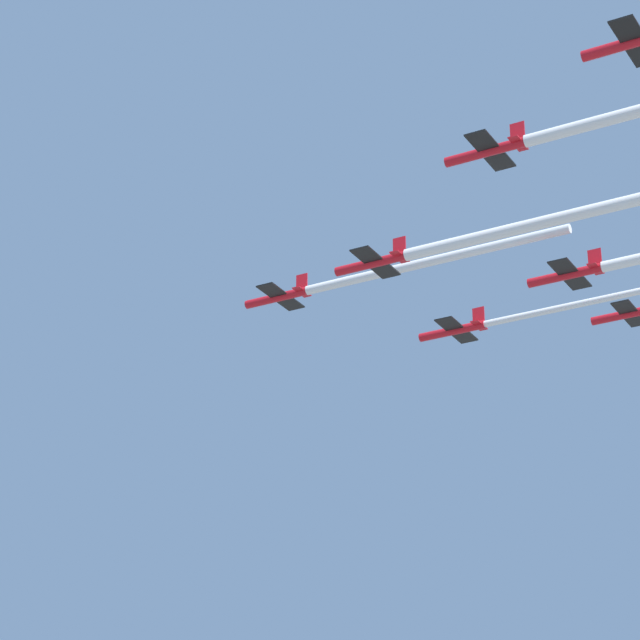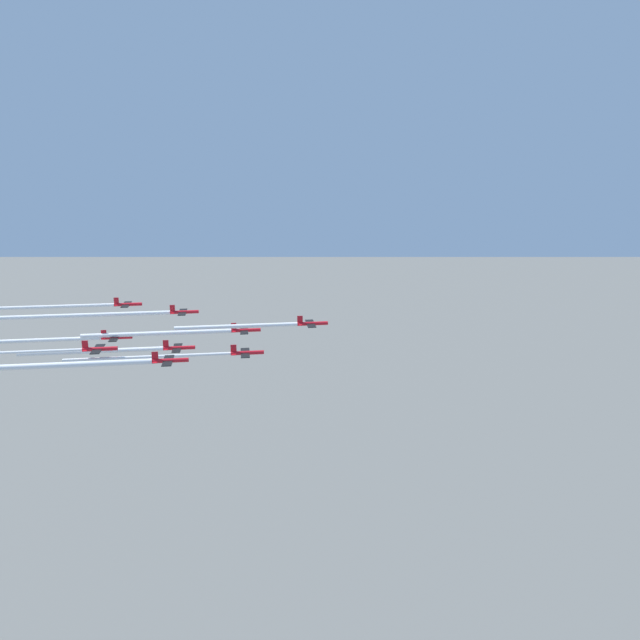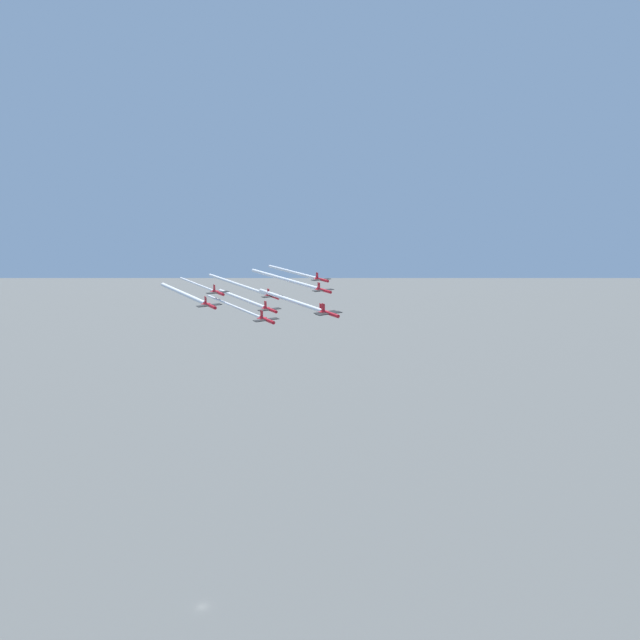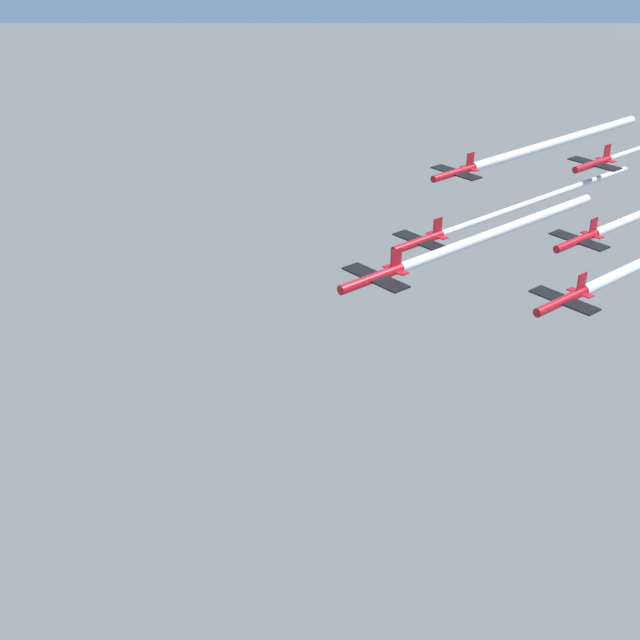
% 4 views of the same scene
% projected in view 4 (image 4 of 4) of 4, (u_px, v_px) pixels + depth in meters
% --- Properties ---
extents(jet_0, '(7.79, 8.25, 2.76)m').
position_uv_depth(jet_0, '(374.00, 278.00, 88.02)').
color(jet_0, red).
extents(jet_1, '(7.79, 8.25, 2.76)m').
position_uv_depth(jet_1, '(563.00, 300.00, 93.10)').
color(jet_1, red).
extents(jet_2, '(7.79, 8.25, 2.76)m').
position_uv_depth(jet_2, '(420.00, 241.00, 107.02)').
color(jet_2, red).
extents(jet_4, '(7.79, 8.25, 2.76)m').
position_uv_depth(jet_4, '(578.00, 240.00, 110.77)').
color(jet_4, red).
extents(jet_5, '(7.79, 8.25, 2.76)m').
position_uv_depth(jet_5, '(455.00, 172.00, 123.10)').
color(jet_5, red).
extents(jet_8, '(7.79, 8.25, 2.76)m').
position_uv_depth(jet_8, '(594.00, 164.00, 126.17)').
color(jet_8, red).
extents(smoke_trail_0, '(3.24, 32.08, 1.07)m').
position_uv_depth(smoke_trail_0, '(502.00, 230.00, 99.46)').
color(smoke_trail_0, white).
extents(smoke_trail_2, '(3.48, 40.05, 0.77)m').
position_uv_depth(smoke_trail_2, '(542.00, 198.00, 120.76)').
color(smoke_trail_2, white).
extents(smoke_trail_5, '(4.03, 39.93, 1.33)m').
position_uv_depth(smoke_trail_5, '(559.00, 142.00, 136.80)').
color(smoke_trail_5, white).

